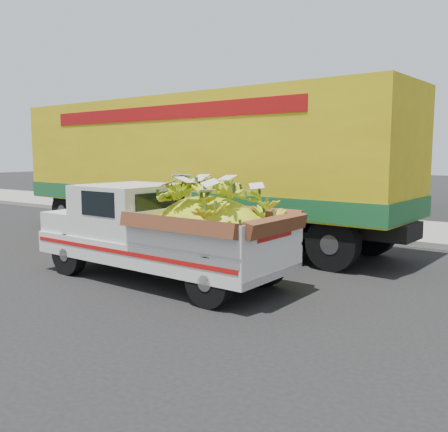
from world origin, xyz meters
The scene contains 6 objects.
ground centered at (0.00, 0.00, 0.00)m, with size 100.00×100.00×0.00m, color black.
curb centered at (0.00, 6.84, 0.07)m, with size 60.00×0.25×0.15m, color gray.
sidewalk centered at (0.00, 8.94, 0.07)m, with size 60.00×4.00×0.14m, color gray.
building_left centered at (-8.00, 14.84, 2.50)m, with size 18.00×6.00×5.00m, color gray.
pickup_truck centered at (1.20, 0.55, 0.95)m, with size 5.07×1.98×1.76m.
semi_trailer centered at (-1.45, 4.39, 2.12)m, with size 12.04×3.20×3.80m.
Camera 1 is at (7.08, -6.20, 2.37)m, focal length 40.00 mm.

